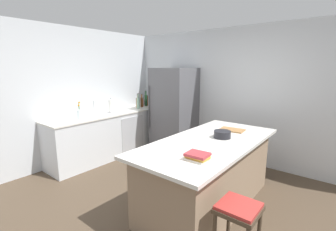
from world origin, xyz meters
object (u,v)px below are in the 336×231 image
cutting_board (232,130)px  kitchen_island (209,173)px  vinegar_bottle (148,101)px  mixing_bowl (222,134)px  cookbook_stack (197,156)px  wine_bottle (146,100)px  hot_sauce_bottle (142,103)px  refrigerator (174,111)px  whiskey_bottle (138,102)px  gin_bottle (138,103)px  sink_faucet (94,107)px  flower_vase (79,113)px  bar_stool (238,216)px  syrup_bottle (142,102)px  paper_towel_roll (111,106)px

cutting_board → kitchen_island: bearing=-91.1°
vinegar_bottle → mixing_bowl: size_ratio=1.07×
vinegar_bottle → cookbook_stack: (2.84, -2.23, -0.07)m
kitchen_island → mixing_bowl: bearing=72.1°
cookbook_stack → cutting_board: 1.34m
wine_bottle → hot_sauce_bottle: 0.12m
refrigerator → wine_bottle: bearing=174.8°
whiskey_bottle → cutting_board: bearing=-11.4°
refrigerator → gin_bottle: size_ratio=5.30×
sink_faucet → hot_sauce_bottle: (-0.01, 1.35, -0.07)m
mixing_bowl → kitchen_island: bearing=-107.9°
cookbook_stack → vinegar_bottle: bearing=141.9°
sink_faucet → wine_bottle: bearing=89.9°
gin_bottle → cutting_board: gin_bottle is taller
gin_bottle → flower_vase: bearing=-92.3°
bar_stool → wine_bottle: 4.02m
whiskey_bottle → cutting_board: size_ratio=0.85×
bar_stool → gin_bottle: bearing=150.0°
bar_stool → flower_vase: bearing=172.9°
sink_faucet → vinegar_bottle: sink_faucet is taller
cookbook_stack → syrup_bottle: bearing=144.9°
whiskey_bottle → kitchen_island: bearing=-24.6°
refrigerator → cutting_board: refrigerator is taller
kitchen_island → sink_faucet: 2.66m
bar_stool → mixing_bowl: 1.25m
wine_bottle → whiskey_bottle: wine_bottle is taller
kitchen_island → refrigerator: (-1.65, 1.38, 0.46)m
gin_bottle → mixing_bowl: (2.51, -0.86, -0.10)m
wine_bottle → gin_bottle: 0.42m
wine_bottle → paper_towel_roll: bearing=-86.0°
paper_towel_roll → cookbook_stack: bearing=-20.6°
whiskey_bottle → mixing_bowl: size_ratio=1.39×
refrigerator → bar_stool: size_ratio=2.83×
refrigerator → syrup_bottle: size_ratio=5.98×
gin_bottle → hot_sauce_bottle: bearing=118.7°
cookbook_stack → flower_vase: bearing=173.7°
vinegar_bottle → hot_sauce_bottle: vinegar_bottle is taller
sink_faucet → hot_sauce_bottle: 1.35m
cutting_board → mixing_bowl: bearing=-82.8°
sink_faucet → paper_towel_roll: paper_towel_roll is taller
cutting_board → gin_bottle: bearing=170.4°
hot_sauce_bottle → mixing_bowl: (2.67, -1.15, -0.05)m
flower_vase → cookbook_stack: flower_vase is taller
paper_towel_roll → cutting_board: size_ratio=0.84×
kitchen_island → paper_towel_roll: 2.60m
bar_stool → hot_sauce_bottle: 3.97m
wine_bottle → mixing_bowl: wine_bottle is taller
gin_bottle → cutting_board: size_ratio=0.93×
bar_stool → flower_vase: size_ratio=2.04×
mixing_bowl → vinegar_bottle: bearing=153.3°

